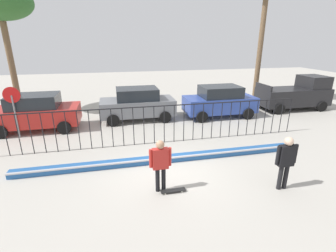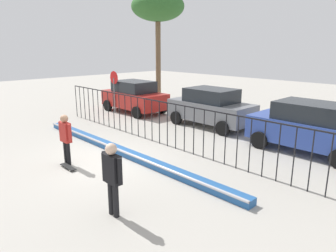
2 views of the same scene
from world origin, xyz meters
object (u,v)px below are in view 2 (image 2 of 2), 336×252
object	(u,v)px
skateboard	(68,167)
parked_car_gray	(211,107)
camera_operator	(112,173)
parked_car_blue	(309,127)
palm_tree_short	(158,8)
parked_car_red	(134,96)
stop_sign	(114,86)
skateboarder	(66,135)

from	to	relation	value
skateboard	parked_car_gray	distance (m)	7.84
camera_operator	parked_car_blue	world-z (taller)	parked_car_blue
skateboard	camera_operator	distance (m)	3.65
parked_car_gray	parked_car_blue	world-z (taller)	same
palm_tree_short	parked_car_red	bearing A→B (deg)	-62.26
parked_car_gray	parked_car_red	bearing A→B (deg)	-170.08
skateboard	parked_car_red	distance (m)	9.14
parked_car_gray	palm_tree_short	xyz separation A→B (m)	(-7.35, 3.14, 5.50)
parked_car_gray	parked_car_blue	distance (m)	5.02
stop_sign	palm_tree_short	xyz separation A→B (m)	(-1.37, 4.77, 4.86)
camera_operator	palm_tree_short	world-z (taller)	palm_tree_short
parked_car_gray	stop_sign	world-z (taller)	stop_sign
palm_tree_short	parked_car_blue	bearing A→B (deg)	-16.11
skateboarder	parked_car_red	bearing A→B (deg)	106.02
skateboarder	stop_sign	xyz separation A→B (m)	(-5.89, 5.97, 0.58)
parked_car_gray	camera_operator	bearing A→B (deg)	-62.77
skateboarder	camera_operator	distance (m)	3.90
palm_tree_short	stop_sign	bearing A→B (deg)	-73.94
skateboarder	parked_car_gray	world-z (taller)	parked_car_gray
parked_car_blue	palm_tree_short	distance (m)	13.98
parked_car_red	parked_car_gray	size ratio (longest dim) A/B	1.00
parked_car_blue	skateboard	bearing A→B (deg)	-125.46
skateboarder	stop_sign	distance (m)	8.40
skateboard	palm_tree_short	world-z (taller)	palm_tree_short
skateboarder	palm_tree_short	world-z (taller)	palm_tree_short
parked_car_blue	stop_sign	world-z (taller)	stop_sign
palm_tree_short	camera_operator	bearing A→B (deg)	-45.95
skateboard	skateboarder	bearing A→B (deg)	143.99
skateboard	camera_operator	bearing A→B (deg)	-19.29
parked_car_red	skateboard	bearing A→B (deg)	-48.54
parked_car_red	parked_car_blue	size ratio (longest dim) A/B	1.00
parked_car_blue	camera_operator	bearing A→B (deg)	-101.76
camera_operator	parked_car_gray	distance (m)	9.13
skateboard	stop_sign	xyz separation A→B (m)	(-6.25, 6.14, 1.56)
skateboarder	palm_tree_short	xyz separation A→B (m)	(-7.26, 10.74, 5.44)
skateboarder	palm_tree_short	bearing A→B (deg)	102.93
skateboarder	parked_car_blue	world-z (taller)	parked_car_blue
parked_car_red	palm_tree_short	size ratio (longest dim) A/B	0.57
parked_car_red	palm_tree_short	xyz separation A→B (m)	(-1.99, 3.78, 5.50)
parked_car_red	parked_car_blue	bearing A→B (deg)	4.33
camera_operator	parked_car_blue	distance (m)	8.00
parked_car_red	parked_car_gray	distance (m)	5.40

